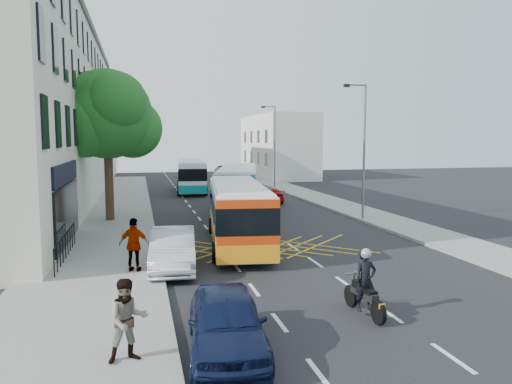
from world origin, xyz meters
TOP-DOWN VIEW (x-y plane):
  - ground at (0.00, 0.00)m, footprint 120.00×120.00m
  - pavement_left at (-8.50, 15.00)m, footprint 5.00×70.00m
  - pavement_right at (7.50, 15.00)m, footprint 3.00×70.00m
  - terrace_main at (-14.00, 24.49)m, footprint 8.30×45.00m
  - terrace_far at (-14.00, 55.00)m, footprint 8.00×20.00m
  - building_right at (11.00, 48.00)m, footprint 6.00×18.00m
  - street_tree at (-8.51, 14.97)m, footprint 6.30×5.70m
  - lamp_near at (6.20, 12.00)m, footprint 1.45×0.15m
  - lamp_far at (6.20, 32.00)m, footprint 1.45×0.15m
  - railings at (-9.70, 5.30)m, footprint 0.08×5.60m
  - bus_near at (-2.35, 7.06)m, footprint 3.55×10.40m
  - bus_mid at (-0.18, 17.95)m, footprint 4.93×11.00m
  - bus_far at (-2.01, 31.19)m, footprint 3.22×10.52m
  - motorbike at (-0.73, -3.01)m, footprint 0.68×2.15m
  - parked_car_blue at (-4.90, -4.53)m, footprint 2.16×4.45m
  - parked_car_silver at (-5.60, 3.22)m, footprint 1.99×4.77m
  - red_hatchback at (3.02, 21.77)m, footprint 1.71×3.97m
  - distant_car_grey at (-0.43, 45.86)m, footprint 2.19×4.40m
  - distant_car_silver at (3.52, 40.12)m, footprint 1.96×3.84m
  - distant_car_dark at (4.15, 49.76)m, footprint 1.78×4.43m
  - pedestrian_near at (-7.08, -4.80)m, footprint 1.00×0.86m
  - pedestrian_far at (-7.00, 2.72)m, footprint 1.23×0.81m

SIDE VIEW (x-z plane):
  - ground at x=0.00m, z-range 0.00..0.00m
  - pavement_left at x=-8.50m, z-range 0.00..0.15m
  - pavement_right at x=7.50m, z-range 0.00..0.15m
  - red_hatchback at x=3.02m, z-range 0.00..1.14m
  - distant_car_grey at x=-0.43m, z-range 0.00..1.20m
  - distant_car_silver at x=3.52m, z-range 0.00..1.25m
  - distant_car_dark at x=4.15m, z-range 0.00..1.43m
  - railings at x=-9.70m, z-range 0.15..1.29m
  - parked_car_blue at x=-4.90m, z-range 0.00..1.46m
  - parked_car_silver at x=-5.60m, z-range 0.00..1.53m
  - motorbike at x=-0.73m, z-range -0.06..1.85m
  - pedestrian_near at x=-7.08m, z-range 0.15..1.96m
  - pedestrian_far at x=-7.00m, z-range 0.15..2.09m
  - bus_near at x=-2.35m, z-range 0.08..2.94m
  - bus_far at x=-2.01m, z-range 0.08..2.99m
  - bus_mid at x=-0.18m, z-range 0.08..3.09m
  - building_right at x=11.00m, z-range 0.00..8.00m
  - lamp_near at x=6.20m, z-range 0.62..8.62m
  - lamp_far at x=6.20m, z-range 0.62..8.62m
  - terrace_far at x=-14.00m, z-range 0.00..10.00m
  - street_tree at x=-8.51m, z-range 1.89..10.69m
  - terrace_main at x=-14.00m, z-range 0.01..13.51m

